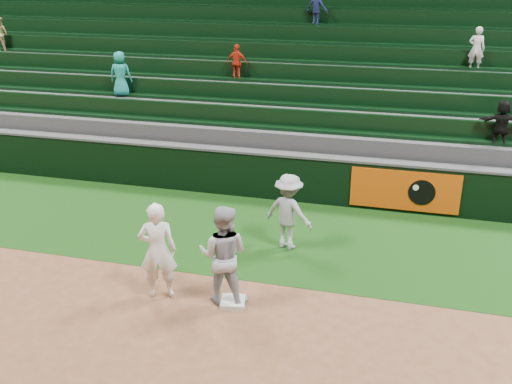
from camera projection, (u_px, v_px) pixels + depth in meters
The scene contains 8 objects.
ground at pixel (225, 305), 10.26m from camera, with size 70.00×70.00×0.00m, color brown.
foul_grass at pixel (265, 234), 12.95m from camera, with size 36.00×4.20×0.01m, color #10350D.
first_base at pixel (233, 302), 10.25m from camera, with size 0.43×0.43×0.10m, color silver.
first_baseman at pixel (158, 251), 10.22m from camera, with size 0.68×0.44×1.85m, color white.
baserunner at pixel (223, 255), 10.06m from camera, with size 0.90×0.70×1.86m, color #AAAEB5.
base_coach at pixel (288, 212), 12.04m from camera, with size 1.07×0.62×1.66m, color #9C9FA9.
field_wall at pixel (286, 176), 14.68m from camera, with size 36.00×0.45×1.25m.
stadium_seating at pixel (311, 103), 17.68m from camera, with size 36.00×5.95×5.08m.
Camera 1 is at (2.78, -8.34, 5.69)m, focal length 40.00 mm.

